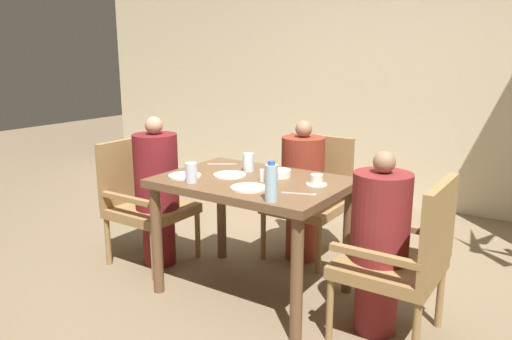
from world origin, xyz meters
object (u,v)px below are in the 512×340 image
at_px(diner_in_right_chair, 379,242).
at_px(bowl_small, 280,173).
at_px(diner_in_left_chair, 157,190).
at_px(chair_far_side, 311,192).
at_px(teacup_with_saucer, 317,181).
at_px(diner_in_far_chair, 302,189).
at_px(chair_right_side, 405,256).
at_px(chair_left_side, 143,197).
at_px(glass_tall_mid, 248,162).
at_px(plate_dessert_center, 185,176).
at_px(glass_tall_near, 191,173).
at_px(water_bottle, 271,183).
at_px(plate_main_left, 230,175).
at_px(plate_main_right, 248,188).

relative_size(diner_in_right_chair, bowl_small, 7.65).
xyz_separation_m(diner_in_left_chair, chair_far_side, (0.84, 0.82, -0.08)).
xyz_separation_m(chair_far_side, teacup_with_saucer, (0.40, -0.73, 0.31)).
distance_m(diner_in_far_chair, chair_right_side, 1.20).
xyz_separation_m(chair_left_side, diner_in_left_chair, (0.15, 0.00, 0.08)).
relative_size(chair_left_side, teacup_with_saucer, 7.14).
height_order(diner_in_right_chair, glass_tall_mid, diner_in_right_chair).
distance_m(plate_dessert_center, glass_tall_mid, 0.44).
xyz_separation_m(plate_dessert_center, glass_tall_near, (0.13, -0.09, 0.06)).
height_order(chair_far_side, glass_tall_mid, chair_far_side).
bearing_deg(water_bottle, chair_far_side, 106.92).
distance_m(chair_right_side, water_bottle, 0.82).
distance_m(diner_in_right_chair, glass_tall_mid, 1.04).
bearing_deg(plate_dessert_center, water_bottle, -11.49).
relative_size(plate_dessert_center, water_bottle, 0.95).
xyz_separation_m(chair_left_side, water_bottle, (1.34, -0.34, 0.39)).
bearing_deg(diner_in_right_chair, plate_dessert_center, -171.24).
bearing_deg(water_bottle, plate_dessert_center, 168.51).
relative_size(chair_right_side, plate_dessert_center, 4.36).
distance_m(diner_in_far_chair, bowl_small, 0.60).
bearing_deg(water_bottle, plate_main_left, 147.71).
bearing_deg(plate_main_left, plate_dessert_center, -142.03).
bearing_deg(chair_far_side, teacup_with_saucer, -60.88).
height_order(chair_right_side, teacup_with_saucer, chair_right_side).
distance_m(diner_in_right_chair, plate_main_right, 0.80).
distance_m(bowl_small, water_bottle, 0.55).
xyz_separation_m(diner_in_far_chair, plate_dessert_center, (-0.40, -0.86, 0.23)).
xyz_separation_m(plate_dessert_center, glass_tall_mid, (0.26, 0.35, 0.06)).
bearing_deg(chair_right_side, water_bottle, -151.70).
bearing_deg(bowl_small, teacup_with_saucer, -10.15).
relative_size(diner_in_right_chair, teacup_with_saucer, 8.17).
xyz_separation_m(chair_right_side, teacup_with_saucer, (-0.59, 0.09, 0.31)).
bearing_deg(plate_main_left, chair_right_side, 0.68).
distance_m(diner_in_left_chair, plate_main_right, 1.00).
relative_size(diner_in_right_chair, plate_main_left, 4.98).
height_order(chair_left_side, plate_dessert_center, chair_left_side).
height_order(plate_main_right, bowl_small, bowl_small).
relative_size(diner_in_right_chair, glass_tall_mid, 8.56).
height_order(diner_in_left_chair, water_bottle, diner_in_left_chair).
height_order(chair_left_side, chair_right_side, same).
bearing_deg(bowl_small, chair_right_side, -9.27).
height_order(plate_main_left, plate_main_right, same).
bearing_deg(teacup_with_saucer, diner_in_right_chair, -11.70).
height_order(chair_right_side, bowl_small, chair_right_side).
bearing_deg(diner_in_far_chair, plate_dessert_center, -114.69).
distance_m(diner_in_left_chair, teacup_with_saucer, 1.27).
xyz_separation_m(chair_right_side, plate_main_right, (-0.88, -0.21, 0.29)).
bearing_deg(diner_in_far_chair, chair_far_side, 90.00).
relative_size(plate_main_right, plate_dessert_center, 1.00).
relative_size(diner_in_left_chair, chair_right_side, 1.21).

